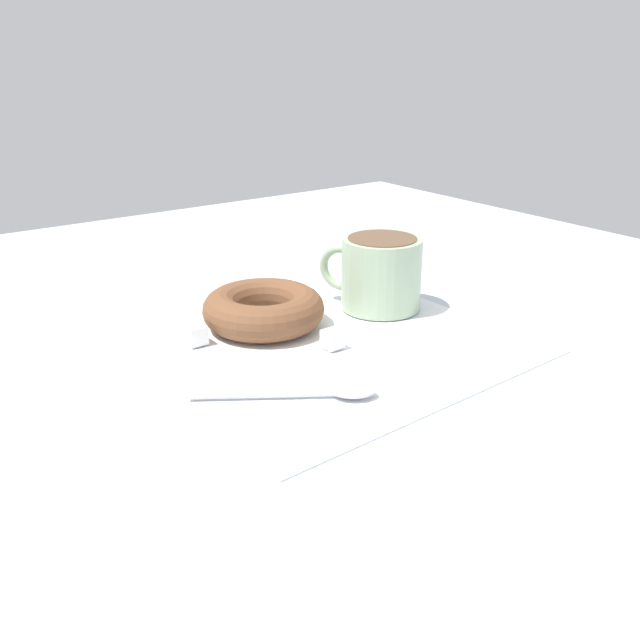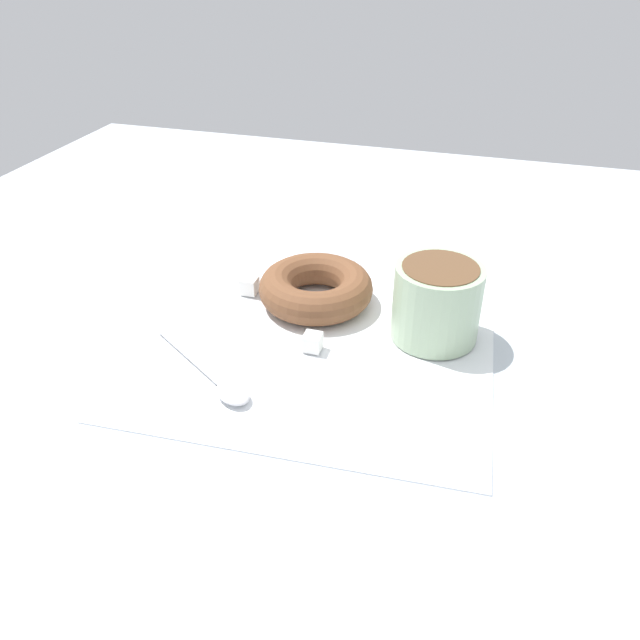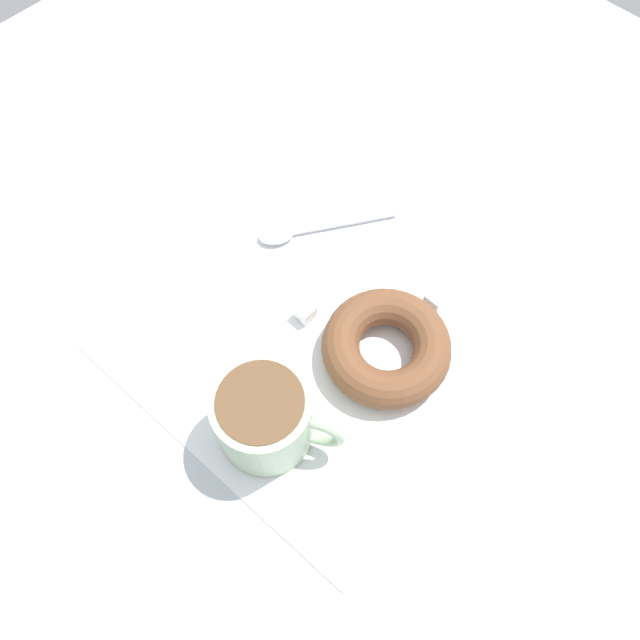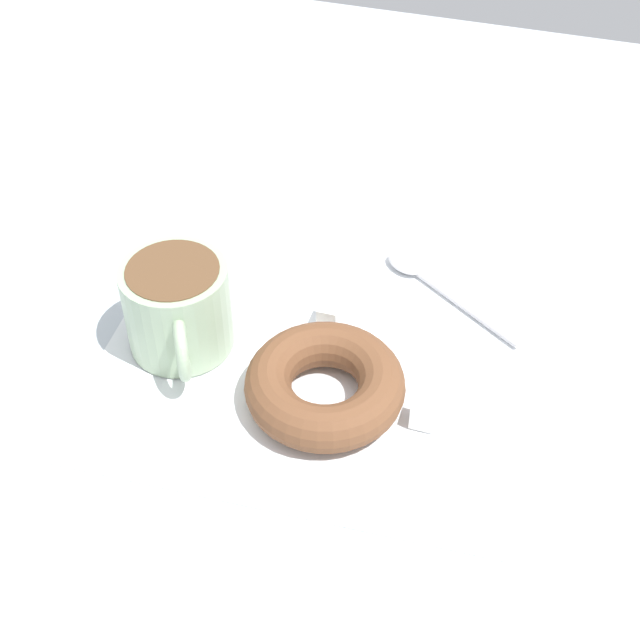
{
  "view_description": "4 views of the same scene",
  "coord_description": "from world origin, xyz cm",
  "px_view_note": "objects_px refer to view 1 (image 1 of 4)",
  "views": [
    {
      "loc": [
        -49.48,
        35.24,
        25.97
      ],
      "look_at": [
        -0.26,
        -0.76,
        2.3
      ],
      "focal_mm": 40.0,
      "sensor_mm": 36.0,
      "label": 1
    },
    {
      "loc": [
        -47.52,
        -14.73,
        34.22
      ],
      "look_at": [
        -0.26,
        -0.76,
        2.3
      ],
      "focal_mm": 35.0,
      "sensor_mm": 36.0,
      "label": 2
    },
    {
      "loc": [
        17.91,
        -19.7,
        53.37
      ],
      "look_at": [
        -0.26,
        -0.76,
        2.3
      ],
      "focal_mm": 35.0,
      "sensor_mm": 36.0,
      "label": 3
    },
    {
      "loc": [
        47.64,
        13.98,
        50.48
      ],
      "look_at": [
        -0.26,
        -0.76,
        2.3
      ],
      "focal_mm": 50.0,
      "sensor_mm": 36.0,
      "label": 4
    }
  ],
  "objects_px": {
    "spoon": "(325,392)",
    "sugar_cube_extra": "(196,335)",
    "coffee_cup": "(380,271)",
    "sugar_cube": "(332,339)",
    "donut": "(264,309)"
  },
  "relations": [
    {
      "from": "coffee_cup",
      "to": "spoon",
      "type": "distance_m",
      "value": 0.21
    },
    {
      "from": "coffee_cup",
      "to": "donut",
      "type": "bearing_deg",
      "value": 78.61
    },
    {
      "from": "spoon",
      "to": "sugar_cube_extra",
      "type": "distance_m",
      "value": 0.16
    },
    {
      "from": "sugar_cube",
      "to": "donut",
      "type": "bearing_deg",
      "value": 14.73
    },
    {
      "from": "donut",
      "to": "spoon",
      "type": "distance_m",
      "value": 0.16
    },
    {
      "from": "spoon",
      "to": "coffee_cup",
      "type": "bearing_deg",
      "value": -52.0
    },
    {
      "from": "donut",
      "to": "coffee_cup",
      "type": "bearing_deg",
      "value": -101.39
    },
    {
      "from": "spoon",
      "to": "sugar_cube",
      "type": "distance_m",
      "value": 0.1
    },
    {
      "from": "donut",
      "to": "sugar_cube_extra",
      "type": "bearing_deg",
      "value": 90.73
    },
    {
      "from": "sugar_cube_extra",
      "to": "coffee_cup",
      "type": "bearing_deg",
      "value": -96.95
    },
    {
      "from": "coffee_cup",
      "to": "sugar_cube",
      "type": "bearing_deg",
      "value": 118.71
    },
    {
      "from": "spoon",
      "to": "sugar_cube_extra",
      "type": "xyz_separation_m",
      "value": [
        0.15,
        0.03,
        0.0
      ]
    },
    {
      "from": "sugar_cube",
      "to": "coffee_cup",
      "type": "bearing_deg",
      "value": -61.29
    },
    {
      "from": "coffee_cup",
      "to": "donut",
      "type": "relative_size",
      "value": 0.89
    },
    {
      "from": "spoon",
      "to": "sugar_cube_extra",
      "type": "height_order",
      "value": "sugar_cube_extra"
    }
  ]
}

